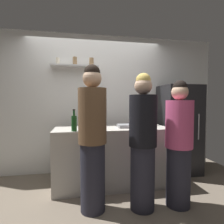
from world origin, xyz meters
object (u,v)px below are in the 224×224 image
object	(u,v)px
person_blonde	(143,143)
wine_bottle_green_glass	(74,123)
water_bottle_plastic	(153,119)
wine_bottle_pale_glass	(142,121)
person_pink_top	(179,145)
refrigerator	(179,129)
utensil_holder	(100,122)
person_brown_jacket	(93,139)
wine_bottle_amber_glass	(92,121)
wine_bottle_dark_glass	(87,120)
baking_pan	(128,126)

from	to	relation	value
person_blonde	wine_bottle_green_glass	bearing A→B (deg)	-70.94
water_bottle_plastic	wine_bottle_pale_glass	bearing A→B (deg)	-130.67
person_pink_top	wine_bottle_green_glass	bearing A→B (deg)	-27.08
water_bottle_plastic	person_blonde	world-z (taller)	person_blonde
wine_bottle_green_glass	refrigerator	bearing A→B (deg)	16.60
wine_bottle_green_glass	water_bottle_plastic	distance (m)	1.43
utensil_holder	person_brown_jacket	xyz separation A→B (m)	(-0.19, -0.87, -0.10)
wine_bottle_green_glass	person_brown_jacket	size ratio (longest dim) A/B	0.17
refrigerator	wine_bottle_amber_glass	distance (m)	1.73
water_bottle_plastic	person_pink_top	world-z (taller)	person_pink_top
refrigerator	wine_bottle_dark_glass	size ratio (longest dim) A/B	5.12
utensil_holder	baking_pan	bearing A→B (deg)	-28.51
baking_pan	wine_bottle_green_glass	xyz separation A→B (m)	(-0.85, -0.24, 0.09)
wine_bottle_pale_glass	utensil_holder	bearing A→B (deg)	143.63
baking_pan	wine_bottle_green_glass	bearing A→B (deg)	-164.27
wine_bottle_amber_glass	water_bottle_plastic	xyz separation A→B (m)	(1.10, 0.25, -0.01)
person_pink_top	person_blonde	xyz separation A→B (m)	(-0.48, 0.02, 0.04)
wine_bottle_dark_glass	person_blonde	world-z (taller)	person_blonde
person_pink_top	refrigerator	bearing A→B (deg)	-127.21
baking_pan	person_brown_jacket	distance (m)	0.89
utensil_holder	person_blonde	bearing A→B (deg)	-66.04
wine_bottle_green_glass	wine_bottle_amber_glass	world-z (taller)	wine_bottle_amber_glass
person_blonde	wine_bottle_pale_glass	bearing A→B (deg)	-150.32
wine_bottle_dark_glass	wine_bottle_pale_glass	size ratio (longest dim) A/B	0.97
refrigerator	person_pink_top	size ratio (longest dim) A/B	1.02
baking_pan	water_bottle_plastic	distance (m)	0.56
utensil_holder	wine_bottle_green_glass	xyz separation A→B (m)	(-0.42, -0.47, 0.05)
wine_bottle_green_glass	person_blonde	size ratio (longest dim) A/B	0.18
wine_bottle_dark_glass	utensil_holder	bearing A→B (deg)	30.61
wine_bottle_green_glass	utensil_holder	bearing A→B (deg)	48.51
wine_bottle_pale_glass	water_bottle_plastic	size ratio (longest dim) A/B	1.30
refrigerator	wine_bottle_amber_glass	bearing A→B (deg)	-167.32
wine_bottle_amber_glass	person_brown_jacket	world-z (taller)	person_brown_jacket
wine_bottle_pale_glass	wine_bottle_green_glass	bearing A→B (deg)	-177.76
baking_pan	wine_bottle_amber_glass	xyz separation A→B (m)	(-0.59, -0.04, 0.09)
wine_bottle_pale_glass	person_pink_top	distance (m)	0.66
utensil_holder	person_pink_top	distance (m)	1.32
utensil_holder	wine_bottle_green_glass	distance (m)	0.63
person_brown_jacket	refrigerator	bearing A→B (deg)	140.98
wine_bottle_green_glass	person_brown_jacket	distance (m)	0.48
utensil_holder	wine_bottle_pale_glass	size ratio (longest dim) A/B	0.68
wine_bottle_green_glass	person_pink_top	distance (m)	1.42
wine_bottle_green_glass	baking_pan	bearing A→B (deg)	15.73
wine_bottle_pale_glass	refrigerator	bearing A→B (deg)	30.13
wine_bottle_amber_glass	person_pink_top	world-z (taller)	person_pink_top
person_blonde	person_brown_jacket	bearing A→B (deg)	-48.45
wine_bottle_amber_glass	wine_bottle_pale_glass	distance (m)	0.77
wine_bottle_amber_glass	person_blonde	xyz separation A→B (m)	(0.58, -0.67, -0.21)
utensil_holder	person_brown_jacket	distance (m)	0.90
water_bottle_plastic	person_blonde	bearing A→B (deg)	-119.69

